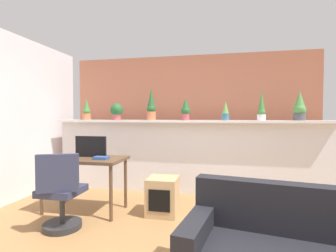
{
  "coord_description": "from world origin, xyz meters",
  "views": [
    {
      "loc": [
        0.59,
        -2.36,
        1.32
      ],
      "look_at": [
        -0.19,
        1.4,
        1.18
      ],
      "focal_mm": 27.18,
      "sensor_mm": 36.0,
      "label": 1
    }
  ],
  "objects_px": {
    "desk": "(85,164)",
    "side_cube_shelf": "(163,196)",
    "office_chair": "(61,197)",
    "book_on_desk": "(101,158)",
    "potted_plant_5": "(261,108)",
    "potted_plant_2": "(151,106)",
    "potted_plant_4": "(225,111)",
    "potted_plant_1": "(117,111)",
    "tv_monitor": "(91,147)",
    "potted_plant_6": "(299,107)",
    "potted_plant_0": "(86,111)",
    "potted_plant_3": "(186,109)"
  },
  "relations": [
    {
      "from": "desk",
      "to": "side_cube_shelf",
      "type": "height_order",
      "value": "desk"
    },
    {
      "from": "office_chair",
      "to": "book_on_desk",
      "type": "distance_m",
      "value": 0.7
    },
    {
      "from": "potted_plant_5",
      "to": "desk",
      "type": "xyz_separation_m",
      "value": [
        -2.49,
        -1.12,
        -0.79
      ]
    },
    {
      "from": "potted_plant_2",
      "to": "potted_plant_4",
      "type": "height_order",
      "value": "potted_plant_2"
    },
    {
      "from": "potted_plant_4",
      "to": "potted_plant_1",
      "type": "bearing_deg",
      "value": 179.15
    },
    {
      "from": "potted_plant_1",
      "to": "potted_plant_2",
      "type": "height_order",
      "value": "potted_plant_2"
    },
    {
      "from": "tv_monitor",
      "to": "book_on_desk",
      "type": "relative_size",
      "value": 2.41
    },
    {
      "from": "potted_plant_1",
      "to": "potted_plant_6",
      "type": "xyz_separation_m",
      "value": [
        3.05,
        0.02,
        0.05
      ]
    },
    {
      "from": "desk",
      "to": "tv_monitor",
      "type": "height_order",
      "value": "tv_monitor"
    },
    {
      "from": "potted_plant_5",
      "to": "potted_plant_0",
      "type": "bearing_deg",
      "value": -179.89
    },
    {
      "from": "tv_monitor",
      "to": "office_chair",
      "type": "xyz_separation_m",
      "value": [
        -0.0,
        -0.69,
        -0.51
      ]
    },
    {
      "from": "desk",
      "to": "book_on_desk",
      "type": "xyz_separation_m",
      "value": [
        0.28,
        -0.08,
        0.1
      ]
    },
    {
      "from": "potted_plant_6",
      "to": "desk",
      "type": "relative_size",
      "value": 0.42
    },
    {
      "from": "side_cube_shelf",
      "to": "potted_plant_3",
      "type": "bearing_deg",
      "value": 79.96
    },
    {
      "from": "potted_plant_5",
      "to": "potted_plant_6",
      "type": "xyz_separation_m",
      "value": [
        0.57,
        0.01,
        0.01
      ]
    },
    {
      "from": "potted_plant_6",
      "to": "office_chair",
      "type": "relative_size",
      "value": 0.51
    },
    {
      "from": "potted_plant_2",
      "to": "tv_monitor",
      "type": "relative_size",
      "value": 1.21
    },
    {
      "from": "potted_plant_1",
      "to": "side_cube_shelf",
      "type": "bearing_deg",
      "value": -42.97
    },
    {
      "from": "potted_plant_2",
      "to": "potted_plant_6",
      "type": "xyz_separation_m",
      "value": [
        2.41,
        -0.0,
        -0.04
      ]
    },
    {
      "from": "potted_plant_0",
      "to": "book_on_desk",
      "type": "height_order",
      "value": "potted_plant_0"
    },
    {
      "from": "potted_plant_5",
      "to": "office_chair",
      "type": "distance_m",
      "value": 3.18
    },
    {
      "from": "potted_plant_5",
      "to": "tv_monitor",
      "type": "bearing_deg",
      "value": -156.87
    },
    {
      "from": "potted_plant_1",
      "to": "potted_plant_4",
      "type": "xyz_separation_m",
      "value": [
        1.92,
        -0.03,
        -0.02
      ]
    },
    {
      "from": "potted_plant_5",
      "to": "side_cube_shelf",
      "type": "relative_size",
      "value": 0.95
    },
    {
      "from": "potted_plant_4",
      "to": "potted_plant_5",
      "type": "bearing_deg",
      "value": 4.03
    },
    {
      "from": "potted_plant_3",
      "to": "book_on_desk",
      "type": "bearing_deg",
      "value": -130.12
    },
    {
      "from": "potted_plant_5",
      "to": "potted_plant_4",
      "type": "bearing_deg",
      "value": -175.97
    },
    {
      "from": "tv_monitor",
      "to": "potted_plant_2",
      "type": "bearing_deg",
      "value": 60.45
    },
    {
      "from": "potted_plant_0",
      "to": "potted_plant_2",
      "type": "relative_size",
      "value": 0.7
    },
    {
      "from": "potted_plant_3",
      "to": "office_chair",
      "type": "xyz_separation_m",
      "value": [
        -1.22,
        -1.7,
        -1.05
      ]
    },
    {
      "from": "potted_plant_4",
      "to": "side_cube_shelf",
      "type": "relative_size",
      "value": 0.64
    },
    {
      "from": "potted_plant_1",
      "to": "potted_plant_5",
      "type": "height_order",
      "value": "potted_plant_5"
    },
    {
      "from": "potted_plant_2",
      "to": "potted_plant_5",
      "type": "relative_size",
      "value": 1.16
    },
    {
      "from": "office_chair",
      "to": "tv_monitor",
      "type": "bearing_deg",
      "value": 89.7
    },
    {
      "from": "potted_plant_0",
      "to": "potted_plant_2",
      "type": "xyz_separation_m",
      "value": [
        1.24,
        0.01,
        0.08
      ]
    },
    {
      "from": "tv_monitor",
      "to": "potted_plant_1",
      "type": "bearing_deg",
      "value": 92.64
    },
    {
      "from": "potted_plant_2",
      "to": "side_cube_shelf",
      "type": "distance_m",
      "value": 1.69
    },
    {
      "from": "potted_plant_2",
      "to": "book_on_desk",
      "type": "height_order",
      "value": "potted_plant_2"
    },
    {
      "from": "potted_plant_4",
      "to": "office_chair",
      "type": "height_order",
      "value": "potted_plant_4"
    },
    {
      "from": "potted_plant_3",
      "to": "potted_plant_6",
      "type": "height_order",
      "value": "potted_plant_6"
    },
    {
      "from": "potted_plant_0",
      "to": "potted_plant_5",
      "type": "xyz_separation_m",
      "value": [
        3.09,
        0.01,
        0.03
      ]
    },
    {
      "from": "potted_plant_1",
      "to": "tv_monitor",
      "type": "xyz_separation_m",
      "value": [
        0.05,
        -1.03,
        -0.53
      ]
    },
    {
      "from": "office_chair",
      "to": "side_cube_shelf",
      "type": "distance_m",
      "value": 1.27
    },
    {
      "from": "side_cube_shelf",
      "to": "book_on_desk",
      "type": "relative_size",
      "value": 2.62
    },
    {
      "from": "potted_plant_0",
      "to": "book_on_desk",
      "type": "relative_size",
      "value": 2.03
    },
    {
      "from": "office_chair",
      "to": "book_on_desk",
      "type": "height_order",
      "value": "office_chair"
    },
    {
      "from": "potted_plant_5",
      "to": "desk",
      "type": "bearing_deg",
      "value": -155.73
    },
    {
      "from": "potted_plant_4",
      "to": "potted_plant_6",
      "type": "xyz_separation_m",
      "value": [
        1.13,
        0.05,
        0.06
      ]
    },
    {
      "from": "tv_monitor",
      "to": "office_chair",
      "type": "relative_size",
      "value": 0.5
    },
    {
      "from": "potted_plant_5",
      "to": "potted_plant_6",
      "type": "distance_m",
      "value": 0.57
    }
  ]
}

